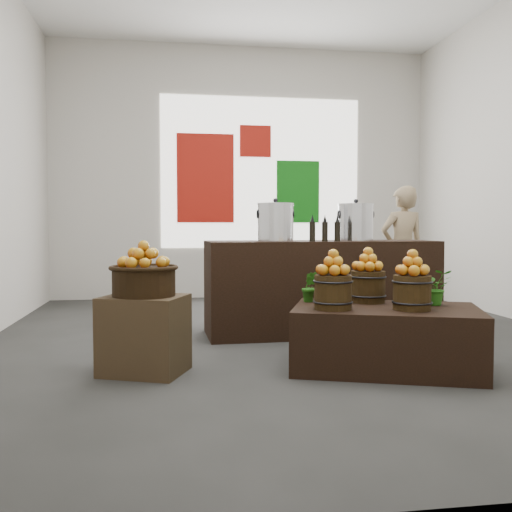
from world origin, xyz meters
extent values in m
plane|color=#31312F|center=(0.00, 0.00, 0.00)|extent=(7.00, 7.00, 0.00)
cube|color=beige|center=(0.00, 3.50, 2.00)|extent=(6.00, 0.04, 4.00)
cube|color=white|center=(0.30, 3.48, 2.00)|extent=(3.20, 0.02, 2.40)
cube|color=#A3160C|center=(-0.60, 3.47, 1.90)|extent=(0.90, 0.04, 1.40)
cube|color=#0F6511|center=(0.90, 3.47, 1.70)|extent=(0.70, 0.04, 1.00)
cube|color=#A3160C|center=(0.20, 3.47, 2.50)|extent=(0.50, 0.04, 0.50)
cube|color=#453220|center=(-1.38, -1.15, 0.30)|extent=(0.74, 0.68, 0.60)
cylinder|color=black|center=(-1.38, -1.15, 0.71)|extent=(0.48, 0.48, 0.22)
cube|color=black|center=(0.52, -1.32, 0.25)|extent=(1.66, 1.32, 0.50)
cylinder|color=#34230E|center=(0.06, -1.37, 0.63)|extent=(0.29, 0.29, 0.27)
cylinder|color=#34230E|center=(0.66, -1.49, 0.63)|extent=(0.29, 0.29, 0.27)
cylinder|color=#34230E|center=(0.47, -1.02, 0.63)|extent=(0.29, 0.29, 0.27)
imported|color=#216314|center=(0.95, -1.26, 0.65)|extent=(0.30, 0.27, 0.29)
imported|color=#216314|center=(-0.01, -0.93, 0.63)|extent=(0.18, 0.16, 0.26)
cube|color=black|center=(0.41, 0.24, 0.49)|extent=(2.43, 0.83, 0.99)
cylinder|color=silver|center=(-0.09, 0.23, 1.17)|extent=(0.37, 0.37, 0.37)
cylinder|color=silver|center=(0.79, 0.25, 1.17)|extent=(0.37, 0.37, 0.37)
imported|color=#8C7655|center=(1.82, 1.41, 0.83)|extent=(0.65, 0.46, 1.66)
camera|label=1|loc=(-1.20, -5.61, 1.14)|focal=40.00mm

